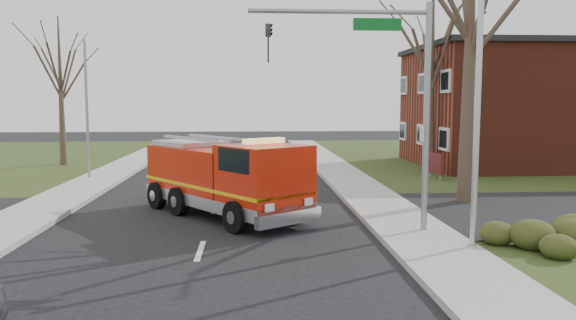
{
  "coord_description": "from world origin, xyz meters",
  "views": [
    {
      "loc": [
        1.37,
        -14.66,
        3.96
      ],
      "look_at": [
        2.6,
        4.0,
        2.0
      ],
      "focal_mm": 35.0,
      "sensor_mm": 36.0,
      "label": 1
    }
  ],
  "objects": [
    {
      "name": "ground",
      "position": [
        0.0,
        0.0,
        0.0
      ],
      "size": [
        120.0,
        120.0,
        0.0
      ],
      "primitive_type": "plane",
      "color": "black",
      "rests_on": "ground"
    },
    {
      "name": "sidewalk_right",
      "position": [
        6.2,
        0.0,
        0.07
      ],
      "size": [
        2.4,
        80.0,
        0.15
      ],
      "primitive_type": "cube",
      "color": "gray",
      "rests_on": "ground"
    },
    {
      "name": "brick_building",
      "position": [
        19.0,
        18.0,
        3.66
      ],
      "size": [
        15.4,
        10.4,
        7.25
      ],
      "color": "maroon",
      "rests_on": "ground"
    },
    {
      "name": "health_center_sign",
      "position": [
        10.5,
        12.5,
        0.88
      ],
      "size": [
        0.12,
        2.0,
        1.4
      ],
      "color": "#511314",
      "rests_on": "ground"
    },
    {
      "name": "hedge_corner",
      "position": [
        9.0,
        -1.0,
        0.58
      ],
      "size": [
        2.8,
        2.0,
        0.9
      ],
      "primitive_type": "ellipsoid",
      "color": "#2D3A15",
      "rests_on": "lawn_right"
    },
    {
      "name": "bare_tree_near",
      "position": [
        9.5,
        6.0,
        7.41
      ],
      "size": [
        6.0,
        6.0,
        12.0
      ],
      "color": "#3C2D23",
      "rests_on": "ground"
    },
    {
      "name": "bare_tree_far",
      "position": [
        11.0,
        15.0,
        6.49
      ],
      "size": [
        5.25,
        5.25,
        10.5
      ],
      "color": "#3C2D23",
      "rests_on": "ground"
    },
    {
      "name": "bare_tree_left",
      "position": [
        -10.0,
        20.0,
        5.56
      ],
      "size": [
        4.5,
        4.5,
        9.0
      ],
      "color": "#3C2D23",
      "rests_on": "ground"
    },
    {
      "name": "traffic_signal_mast",
      "position": [
        5.21,
        1.5,
        4.71
      ],
      "size": [
        5.29,
        0.18,
        6.8
      ],
      "color": "gray",
      "rests_on": "ground"
    },
    {
      "name": "streetlight_pole",
      "position": [
        7.14,
        -0.5,
        4.55
      ],
      "size": [
        1.48,
        0.16,
        8.4
      ],
      "color": "#B7BABF",
      "rests_on": "ground"
    },
    {
      "name": "utility_pole_far",
      "position": [
        -6.8,
        14.0,
        3.5
      ],
      "size": [
        0.14,
        0.14,
        7.0
      ],
      "primitive_type": "cylinder",
      "color": "gray",
      "rests_on": "ground"
    },
    {
      "name": "fire_engine",
      "position": [
        0.48,
        4.54,
        1.27
      ],
      "size": [
        6.03,
        7.04,
        2.81
      ],
      "rotation": [
        0.0,
        0.0,
        0.63
      ],
      "color": "#BC1B08",
      "rests_on": "ground"
    }
  ]
}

